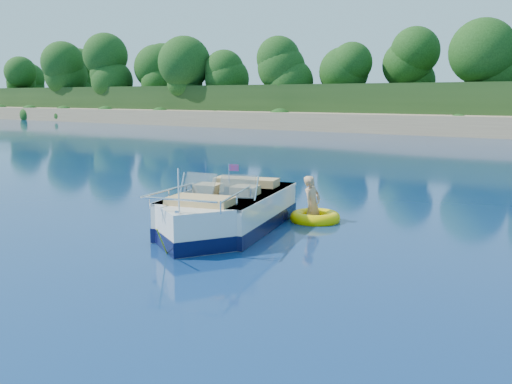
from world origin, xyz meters
TOP-DOWN VIEW (x-y plane):
  - ground at (0.00, 0.00)m, footprint 160.00×160.00m
  - motorboat at (-1.31, 1.45)m, footprint 2.87×5.48m
  - tow_tube at (-0.15, 3.47)m, footprint 1.39×1.39m
  - boy at (-0.26, 3.56)m, footprint 0.39×0.79m

SIDE VIEW (x-z plane):
  - ground at x=0.00m, z-range 0.00..0.00m
  - boy at x=-0.26m, z-range -0.76..0.76m
  - tow_tube at x=-0.15m, z-range -0.08..0.24m
  - motorboat at x=-1.31m, z-range -0.57..1.29m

